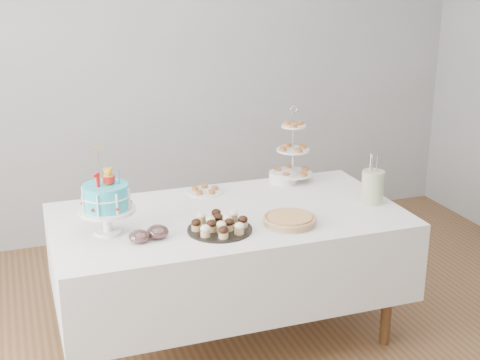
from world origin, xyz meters
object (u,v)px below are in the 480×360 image
object	(u,v)px
cupcake_tray	(220,224)
pie	(290,220)
pastry_plate	(205,190)
jam_bowl_a	(139,237)
tiered_stand	(293,150)
plate_stack	(283,177)
table	(229,251)
jam_bowl_b	(158,232)
birthday_cake	(107,211)
utensil_pitcher	(373,185)

from	to	relation	value
cupcake_tray	pie	world-z (taller)	cupcake_tray
pastry_plate	jam_bowl_a	size ratio (longest dim) A/B	2.02
pie	tiered_stand	xyz separation A→B (m)	(0.30, 0.65, 0.18)
cupcake_tray	tiered_stand	size ratio (longest dim) A/B	0.69
pie	plate_stack	bearing A→B (deg)	69.98
table	jam_bowl_b	world-z (taller)	jam_bowl_b
pie	birthday_cake	bearing A→B (deg)	168.27
tiered_stand	jam_bowl_b	bearing A→B (deg)	-149.13
pie	jam_bowl_a	distance (m)	0.80
tiered_stand	cupcake_tray	bearing A→B (deg)	-137.81
cupcake_tray	plate_stack	world-z (taller)	cupcake_tray
jam_bowl_a	jam_bowl_b	bearing A→B (deg)	13.43
table	jam_bowl_b	bearing A→B (deg)	-155.87
jam_bowl_a	utensil_pitcher	world-z (taller)	utensil_pitcher
jam_bowl_a	utensil_pitcher	distance (m)	1.39
table	plate_stack	bearing A→B (deg)	38.90
tiered_stand	pie	bearing A→B (deg)	-114.70
table	plate_stack	xyz separation A→B (m)	(0.50, 0.40, 0.26)
pastry_plate	jam_bowl_b	xyz separation A→B (m)	(-0.42, -0.57, 0.02)
plate_stack	jam_bowl_b	size ratio (longest dim) A/B	1.57
tiered_stand	plate_stack	size ratio (longest dim) A/B	2.74
cupcake_tray	tiered_stand	xyz separation A→B (m)	(0.68, 0.61, 0.17)
table	cupcake_tray	distance (m)	0.36
birthday_cake	jam_bowl_a	distance (m)	0.23
tiered_stand	jam_bowl_a	bearing A→B (deg)	-150.50
tiered_stand	utensil_pitcher	world-z (taller)	tiered_stand
birthday_cake	utensil_pitcher	world-z (taller)	birthday_cake
tiered_stand	pastry_plate	world-z (taller)	tiered_stand
table	birthday_cake	distance (m)	0.76
table	pie	distance (m)	0.44
tiered_stand	utensil_pitcher	size ratio (longest dim) A/B	1.69
tiered_stand	birthday_cake	bearing A→B (deg)	-159.49
table	birthday_cake	world-z (taller)	birthday_cake
pie	pastry_plate	size ratio (longest dim) A/B	1.33
utensil_pitcher	pastry_plate	bearing A→B (deg)	150.68
table	plate_stack	world-z (taller)	plate_stack
pie	jam_bowl_a	size ratio (longest dim) A/B	2.68
table	plate_stack	distance (m)	0.69
birthday_cake	utensil_pitcher	size ratio (longest dim) A/B	1.57
birthday_cake	cupcake_tray	size ratio (longest dim) A/B	1.33
table	utensil_pitcher	xyz separation A→B (m)	(0.84, -0.10, 0.33)
cupcake_tray	utensil_pitcher	world-z (taller)	utensil_pitcher
cupcake_tray	pastry_plate	distance (m)	0.60
table	plate_stack	size ratio (longest dim) A/B	10.76
jam_bowl_a	jam_bowl_b	size ratio (longest dim) A/B	0.94
utensil_pitcher	table	bearing A→B (deg)	172.80
pastry_plate	jam_bowl_b	bearing A→B (deg)	-126.21
plate_stack	pastry_plate	size ratio (longest dim) A/B	0.83
plate_stack	utensil_pitcher	bearing A→B (deg)	-55.50
table	pie	xyz separation A→B (m)	(0.26, -0.25, 0.25)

